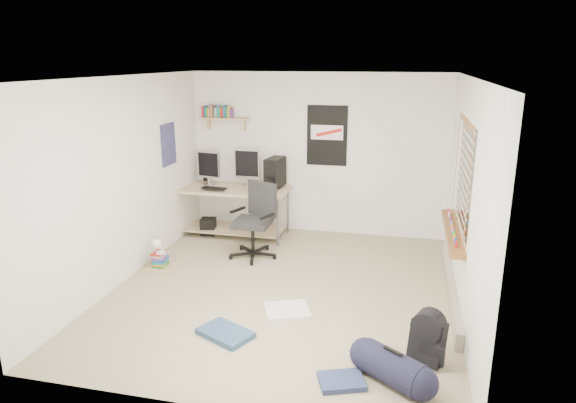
% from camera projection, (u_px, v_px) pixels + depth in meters
% --- Properties ---
extents(floor, '(4.00, 4.50, 0.01)m').
position_uv_depth(floor, '(283.00, 290.00, 6.20)').
color(floor, gray).
rests_on(floor, ground).
extents(ceiling, '(4.00, 4.50, 0.01)m').
position_uv_depth(ceiling, '(283.00, 77.00, 5.52)').
color(ceiling, white).
rests_on(ceiling, ground).
extents(back_wall, '(4.00, 0.01, 2.50)m').
position_uv_depth(back_wall, '(317.00, 154.00, 7.98)').
color(back_wall, silver).
rests_on(back_wall, ground).
extents(left_wall, '(0.01, 4.50, 2.50)m').
position_uv_depth(left_wall, '(125.00, 180.00, 6.30)').
color(left_wall, silver).
rests_on(left_wall, ground).
extents(right_wall, '(0.01, 4.50, 2.50)m').
position_uv_depth(right_wall, '(467.00, 200.00, 5.42)').
color(right_wall, silver).
rests_on(right_wall, ground).
extents(desk, '(1.89, 1.34, 0.79)m').
position_uv_depth(desk, '(233.00, 213.00, 8.02)').
color(desk, '#C5B889').
rests_on(desk, floor).
extents(monitor_left, '(0.40, 0.16, 0.42)m').
position_uv_depth(monitor_left, '(209.00, 170.00, 8.05)').
color(monitor_left, '#96979A').
rests_on(monitor_left, desk).
extents(monitor_right, '(0.42, 0.12, 0.46)m').
position_uv_depth(monitor_right, '(247.00, 169.00, 8.03)').
color(monitor_right, '#939397').
rests_on(monitor_right, desk).
extents(pc_tower, '(0.27, 0.45, 0.45)m').
position_uv_depth(pc_tower, '(275.00, 172.00, 7.83)').
color(pc_tower, black).
rests_on(pc_tower, desk).
extents(keyboard, '(0.39, 0.17, 0.02)m').
position_uv_depth(keyboard, '(214.00, 188.00, 7.75)').
color(keyboard, black).
rests_on(keyboard, desk).
extents(speaker_left, '(0.09, 0.09, 0.18)m').
position_uv_depth(speaker_left, '(207.00, 175.00, 8.22)').
color(speaker_left, black).
rests_on(speaker_left, desk).
extents(speaker_right, '(0.11, 0.11, 0.19)m').
position_uv_depth(speaker_right, '(269.00, 185.00, 7.61)').
color(speaker_right, black).
rests_on(speaker_right, desk).
extents(office_chair, '(0.89, 0.89, 1.05)m').
position_uv_depth(office_chair, '(253.00, 223.00, 7.10)').
color(office_chair, black).
rests_on(office_chair, floor).
extents(wall_shelf, '(0.80, 0.22, 0.24)m').
position_uv_depth(wall_shelf, '(225.00, 119.00, 8.04)').
color(wall_shelf, tan).
rests_on(wall_shelf, back_wall).
extents(poster_back_wall, '(0.62, 0.03, 0.92)m').
position_uv_depth(poster_back_wall, '(327.00, 136.00, 7.84)').
color(poster_back_wall, black).
rests_on(poster_back_wall, back_wall).
extents(poster_left_wall, '(0.02, 0.42, 0.60)m').
position_uv_depth(poster_left_wall, '(168.00, 144.00, 7.35)').
color(poster_left_wall, navy).
rests_on(poster_left_wall, left_wall).
extents(window, '(0.10, 1.50, 1.26)m').
position_uv_depth(window, '(461.00, 175.00, 5.66)').
color(window, brown).
rests_on(window, right_wall).
extents(baseboard_heater, '(0.08, 2.50, 0.18)m').
position_uv_depth(baseboard_heater, '(451.00, 288.00, 6.03)').
color(baseboard_heater, '#B7B2A8').
rests_on(baseboard_heater, floor).
extents(backpack, '(0.37, 0.33, 0.40)m').
position_uv_depth(backpack, '(427.00, 342.00, 4.68)').
color(backpack, black).
rests_on(backpack, floor).
extents(duffel_bag, '(0.41, 0.41, 0.58)m').
position_uv_depth(duffel_bag, '(392.00, 369.00, 4.38)').
color(duffel_bag, black).
rests_on(duffel_bag, floor).
extents(tshirt, '(0.60, 0.56, 0.04)m').
position_uv_depth(tshirt, '(287.00, 310.00, 5.65)').
color(tshirt, silver).
rests_on(tshirt, floor).
extents(jeans_a, '(0.63, 0.54, 0.06)m').
position_uv_depth(jeans_a, '(225.00, 333.00, 5.16)').
color(jeans_a, navy).
rests_on(jeans_a, floor).
extents(jeans_b, '(0.46, 0.40, 0.05)m').
position_uv_depth(jeans_b, '(341.00, 381.00, 4.40)').
color(jeans_b, navy).
rests_on(jeans_b, floor).
extents(book_stack, '(0.45, 0.39, 0.28)m').
position_uv_depth(book_stack, '(161.00, 257.00, 6.82)').
color(book_stack, olive).
rests_on(book_stack, floor).
extents(desk_lamp, '(0.20, 0.26, 0.22)m').
position_uv_depth(desk_lamp, '(160.00, 241.00, 6.73)').
color(desk_lamp, silver).
rests_on(desk_lamp, book_stack).
extents(subwoofer, '(0.26, 0.26, 0.25)m').
position_uv_depth(subwoofer, '(208.00, 226.00, 8.08)').
color(subwoofer, black).
rests_on(subwoofer, floor).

